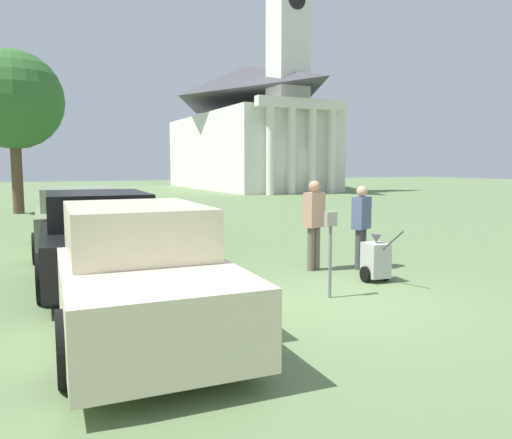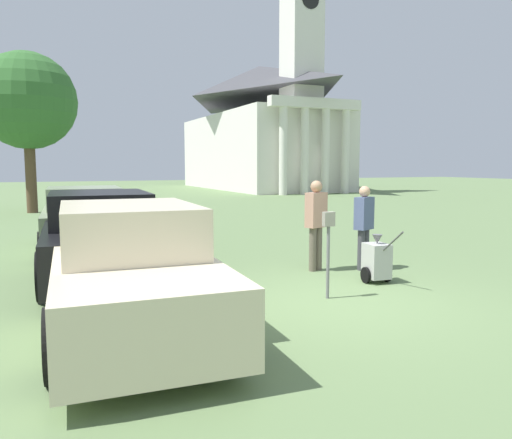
{
  "view_description": "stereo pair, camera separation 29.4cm",
  "coord_description": "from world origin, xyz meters",
  "px_view_note": "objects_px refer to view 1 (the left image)",
  "views": [
    {
      "loc": [
        -4.33,
        -6.06,
        2.05
      ],
      "look_at": [
        -0.6,
        1.72,
        1.1
      ],
      "focal_mm": 35.0,
      "sensor_mm": 36.0,
      "label": 1
    },
    {
      "loc": [
        -4.07,
        -6.18,
        2.05
      ],
      "look_at": [
        -0.6,
        1.72,
        1.1
      ],
      "focal_mm": 35.0,
      "sensor_mm": 36.0,
      "label": 2
    }
  ],
  "objects_px": {
    "person_supervisor": "(361,222)",
    "church": "(248,124)",
    "equipment_cart": "(376,260)",
    "parked_car_cream": "(134,270)",
    "parked_car_sage": "(78,221)",
    "person_worker": "(314,219)",
    "parked_car_black": "(97,237)",
    "parking_meter": "(330,238)"
  },
  "relations": [
    {
      "from": "person_supervisor",
      "to": "church",
      "type": "height_order",
      "value": "church"
    },
    {
      "from": "person_supervisor",
      "to": "equipment_cart",
      "type": "height_order",
      "value": "person_supervisor"
    },
    {
      "from": "parked_car_cream",
      "to": "parked_car_sage",
      "type": "distance_m",
      "value": 6.31
    },
    {
      "from": "person_worker",
      "to": "equipment_cart",
      "type": "xyz_separation_m",
      "value": [
        0.47,
        -1.29,
        -0.61
      ]
    },
    {
      "from": "parked_car_sage",
      "to": "person_worker",
      "type": "relative_size",
      "value": 2.76
    },
    {
      "from": "church",
      "to": "person_supervisor",
      "type": "bearing_deg",
      "value": -110.91
    },
    {
      "from": "parked_car_cream",
      "to": "parked_car_black",
      "type": "distance_m",
      "value": 3.19
    },
    {
      "from": "parked_car_cream",
      "to": "parking_meter",
      "type": "xyz_separation_m",
      "value": [
        3.0,
        0.07,
        0.21
      ]
    },
    {
      "from": "parked_car_black",
      "to": "parking_meter",
      "type": "distance_m",
      "value": 4.33
    },
    {
      "from": "parked_car_black",
      "to": "parked_car_cream",
      "type": "bearing_deg",
      "value": -87.11
    },
    {
      "from": "parked_car_black",
      "to": "person_supervisor",
      "type": "distance_m",
      "value": 5.03
    },
    {
      "from": "parked_car_sage",
      "to": "church",
      "type": "relative_size",
      "value": 0.23
    },
    {
      "from": "person_worker",
      "to": "parked_car_cream",
      "type": "bearing_deg",
      "value": 7.14
    },
    {
      "from": "parked_car_cream",
      "to": "person_worker",
      "type": "height_order",
      "value": "person_worker"
    },
    {
      "from": "parked_car_sage",
      "to": "equipment_cart",
      "type": "distance_m",
      "value": 7.15
    },
    {
      "from": "parking_meter",
      "to": "person_supervisor",
      "type": "bearing_deg",
      "value": 41.21
    },
    {
      "from": "church",
      "to": "person_worker",
      "type": "bearing_deg",
      "value": -112.52
    },
    {
      "from": "parked_car_cream",
      "to": "church",
      "type": "xyz_separation_m",
      "value": [
        16.8,
        33.09,
        4.8
      ]
    },
    {
      "from": "parking_meter",
      "to": "church",
      "type": "height_order",
      "value": "church"
    },
    {
      "from": "person_worker",
      "to": "church",
      "type": "height_order",
      "value": "church"
    },
    {
      "from": "parked_car_black",
      "to": "parked_car_sage",
      "type": "relative_size",
      "value": 1.1
    },
    {
      "from": "parked_car_black",
      "to": "person_supervisor",
      "type": "xyz_separation_m",
      "value": [
        4.78,
        -1.57,
        0.2
      ]
    },
    {
      "from": "parking_meter",
      "to": "church",
      "type": "distance_m",
      "value": 36.08
    },
    {
      "from": "parked_car_black",
      "to": "equipment_cart",
      "type": "bearing_deg",
      "value": -27.56
    },
    {
      "from": "parked_car_black",
      "to": "parking_meter",
      "type": "height_order",
      "value": "parked_car_black"
    },
    {
      "from": "person_supervisor",
      "to": "church",
      "type": "bearing_deg",
      "value": -136.58
    },
    {
      "from": "parked_car_black",
      "to": "person_worker",
      "type": "height_order",
      "value": "person_worker"
    },
    {
      "from": "parked_car_black",
      "to": "church",
      "type": "height_order",
      "value": "church"
    },
    {
      "from": "parked_car_cream",
      "to": "parking_meter",
      "type": "relative_size",
      "value": 3.79
    },
    {
      "from": "parked_car_black",
      "to": "person_supervisor",
      "type": "relative_size",
      "value": 3.23
    },
    {
      "from": "parked_car_cream",
      "to": "person_supervisor",
      "type": "relative_size",
      "value": 3.09
    },
    {
      "from": "parked_car_sage",
      "to": "parking_meter",
      "type": "relative_size",
      "value": 3.6
    },
    {
      "from": "parked_car_sage",
      "to": "church",
      "type": "bearing_deg",
      "value": 60.79
    },
    {
      "from": "parking_meter",
      "to": "person_supervisor",
      "type": "relative_size",
      "value": 0.82
    },
    {
      "from": "parking_meter",
      "to": "church",
      "type": "relative_size",
      "value": 0.06
    },
    {
      "from": "person_supervisor",
      "to": "equipment_cart",
      "type": "bearing_deg",
      "value": 40.83
    },
    {
      "from": "parked_car_sage",
      "to": "person_supervisor",
      "type": "relative_size",
      "value": 2.94
    },
    {
      "from": "parked_car_sage",
      "to": "church",
      "type": "distance_m",
      "value": 31.98
    },
    {
      "from": "parking_meter",
      "to": "person_worker",
      "type": "bearing_deg",
      "value": 64.74
    },
    {
      "from": "parked_car_black",
      "to": "church",
      "type": "distance_m",
      "value": 34.63
    },
    {
      "from": "parked_car_sage",
      "to": "person_worker",
      "type": "height_order",
      "value": "person_worker"
    },
    {
      "from": "parked_car_cream",
      "to": "person_worker",
      "type": "bearing_deg",
      "value": 29.31
    }
  ]
}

